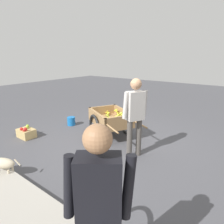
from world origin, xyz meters
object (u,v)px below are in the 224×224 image
plastic_bucket (71,121)px  mixed_fruit_crate (26,133)px  vendor_person (135,112)px  cyclist_person (99,203)px  dog (0,163)px  fruit_cart (111,120)px

plastic_bucket → mixed_fruit_crate: (0.22, 1.32, -0.00)m
vendor_person → plastic_bucket: size_ratio=6.43×
vendor_person → cyclist_person: vendor_person is taller
cyclist_person → dog: (2.45, -0.27, -0.67)m
dog → plastic_bucket: dog is taller
fruit_cart → mixed_fruit_crate: 2.19m
fruit_cart → vendor_person: bearing=152.0°
dog → plastic_bucket: bearing=-67.2°
dog → mixed_fruit_crate: size_ratio=1.38×
vendor_person → dog: (1.44, 2.00, -0.70)m
cyclist_person → mixed_fruit_crate: (3.72, -1.44, -0.82)m
cyclist_person → mixed_fruit_crate: bearing=-21.2°
mixed_fruit_crate → vendor_person: bearing=-163.0°
plastic_bucket → dog: bearing=112.8°
dog → fruit_cart: bearing=-99.5°
fruit_cart → plastic_bucket: bearing=1.8°
vendor_person → cyclist_person: (-1.02, 2.27, -0.03)m
vendor_person → plastic_bucket: 2.67m
vendor_person → mixed_fruit_crate: size_ratio=3.67×
plastic_bucket → fruit_cart: bearing=-178.2°
fruit_cart → cyclist_person: 3.49m
fruit_cart → plastic_bucket: (1.47, 0.05, -0.31)m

